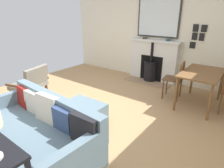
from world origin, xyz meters
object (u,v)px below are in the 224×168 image
Objects in this scene: armchair_accent at (31,82)px; dining_chair_near_fireplace at (177,77)px; mantel_bowl_far at (168,40)px; dining_table at (202,76)px; fireplace at (153,63)px; mantel_bowl_near at (145,38)px; ottoman at (80,113)px; sofa at (37,131)px.

armchair_accent is 3.13m from dining_chair_near_fireplace.
mantel_bowl_far is 1.26m from dining_chair_near_fireplace.
dining_chair_near_fireplace is (-0.01, -0.50, -0.12)m from dining_table.
fireplace is 1.72m from dining_table.
mantel_bowl_far is at bearing 90.00° from mantel_bowl_near.
dining_table is at bearing 88.89° from dining_chair_near_fireplace.
ottoman is 2.52m from dining_table.
mantel_bowl_far reaches higher than dining_chair_near_fireplace.
fireplace is 1.30m from dining_chair_near_fireplace.
mantel_bowl_near is 0.69m from mantel_bowl_far.
ottoman is at bearing -177.44° from sofa.
mantel_bowl_far is 1.52m from dining_table.
dining_chair_near_fireplace reaches higher than ottoman.
fireplace is 0.76m from mantel_bowl_far.
armchair_accent reaches higher than sofa.
ottoman is (2.93, 0.40, -0.94)m from mantel_bowl_near.
dining_table reaches higher than ottoman.
mantel_bowl_near is 0.12× the size of dining_table.
dining_chair_near_fireplace is at bearing 35.16° from mantel_bowl_far.
mantel_bowl_far is 0.07× the size of sofa.
mantel_bowl_far is at bearing -128.45° from dining_table.
mantel_bowl_far is at bearing 176.11° from sofa.
armchair_accent is at bearing -119.20° from sofa.
sofa is at bearing 6.56° from mantel_bowl_near.
sofa is 1.69× the size of dining_table.
sofa is 2.43× the size of armchair_accent.
sofa is 1.71m from armchair_accent.
dining_chair_near_fireplace is at bearing 56.11° from mantel_bowl_near.
ottoman is 1.47m from armchair_accent.
armchair_accent is (2.90, -1.37, -0.04)m from fireplace.
mantel_bowl_near is at bearing -96.00° from fireplace.
sofa is (3.76, 0.43, -0.83)m from mantel_bowl_near.
ottoman is at bearing 89.94° from armchair_accent.
mantel_bowl_near is 0.96× the size of mantel_bowl_far.
fireplace reaches higher than ottoman.
fireplace is 2.00× the size of ottoman.
armchair_accent is (2.93, -1.74, -0.70)m from mantel_bowl_far.
sofa is 2.77× the size of ottoman.
fireplace is 1.22× the size of dining_table.
mantel_bowl_near is at bearing -172.32° from ottoman.
fireplace is at bearing 154.71° from armchair_accent.
sofa is (3.73, 0.12, -0.17)m from fireplace.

